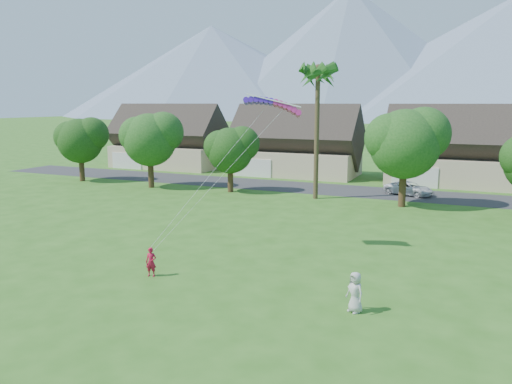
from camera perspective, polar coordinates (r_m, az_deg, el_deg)
The scene contains 10 objects.
ground at distance 21.86m, azimuth -10.98°, elevation -14.17°, with size 500.00×500.00×0.00m, color #2D6019.
street at distance 52.33m, azimuth 10.67°, elevation 0.14°, with size 90.00×7.00×0.01m, color #2D2D30.
kite_flyer at distance 26.76m, azimuth -11.91°, elevation -7.83°, with size 0.56×0.37×1.55m, color #B01431.
watcher at distance 22.30m, azimuth 11.26°, elevation -11.17°, with size 0.88×0.57×1.80m, color #B6B5B1.
parked_car at distance 51.24m, azimuth 17.06°, elevation 0.39°, with size 2.17×4.70×1.31m, color silver.
mountain_ridge at distance 276.98m, azimuth 24.20°, elevation 13.45°, with size 540.00×240.00×70.00m.
houses_row at distance 60.52m, azimuth 13.19°, elevation 4.67°, with size 72.75×8.19×8.86m.
tree_row at distance 46.14m, azimuth 7.73°, elevation 5.02°, with size 62.27×6.67×8.45m.
fan_palm at distance 46.85m, azimuth 7.11°, elevation 13.58°, with size 3.00×3.00×13.80m.
parafoil_kite at distance 29.55m, azimuth 2.00°, elevation 10.18°, with size 3.61×1.51×0.50m.
Camera 1 is at (11.58, -16.25, 8.93)m, focal length 35.00 mm.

